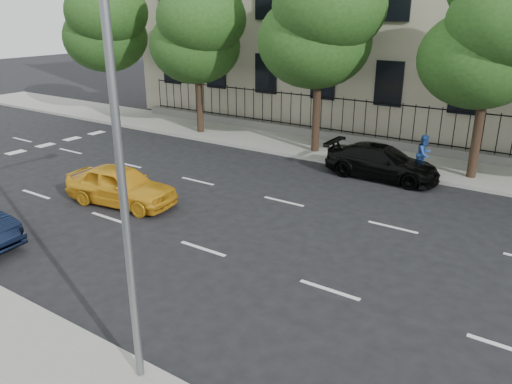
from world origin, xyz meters
TOP-DOWN VIEW (x-y plane):
  - ground at (0.00, 0.00)m, footprint 120.00×120.00m
  - far_sidewalk at (0.00, 14.00)m, footprint 60.00×4.00m
  - lane_markings at (0.00, 4.75)m, footprint 49.60×4.62m
  - crosswalk at (-14.00, 4.60)m, footprint 0.50×12.10m
  - iron_fence at (0.00, 15.70)m, footprint 30.00×0.50m
  - street_light at (2.50, -1.77)m, footprint 0.25×3.32m
  - tree_a at (-15.96, 13.36)m, footprint 5.71×5.31m
  - tree_b at (-8.96, 13.36)m, footprint 5.53×5.12m
  - tree_c at (-1.96, 13.36)m, footprint 5.89×5.50m
  - tree_d at (5.04, 13.36)m, footprint 5.34×4.94m
  - yellow_taxi at (-4.59, 3.64)m, footprint 4.25×2.17m
  - black_sedan at (1.89, 11.50)m, footprint 4.59×1.90m
  - pedestrian_far at (3.22, 12.64)m, footprint 0.79×0.90m

SIDE VIEW (x-z plane):
  - ground at x=0.00m, z-range 0.00..0.00m
  - lane_markings at x=0.00m, z-range 0.00..0.01m
  - crosswalk at x=-14.00m, z-range 0.00..0.01m
  - far_sidewalk at x=0.00m, z-range 0.00..0.15m
  - iron_fence at x=0.00m, z-range -0.45..1.75m
  - black_sedan at x=1.89m, z-range 0.00..1.33m
  - yellow_taxi at x=-4.59m, z-range 0.00..1.39m
  - pedestrian_far at x=3.22m, z-range 0.15..1.73m
  - street_light at x=2.50m, z-range 1.12..9.17m
  - tree_d at x=5.04m, z-range 1.42..10.26m
  - tree_b at x=-8.96m, z-range 1.35..10.33m
  - tree_a at x=-15.96m, z-range 1.43..10.82m
  - tree_c at x=-1.96m, z-range 1.51..11.31m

